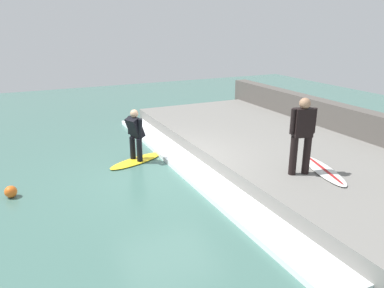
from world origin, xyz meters
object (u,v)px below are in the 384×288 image
Objects in this scene: surfboard_riding at (137,161)px; surfer_riding at (135,132)px; surfer_waiting_near at (302,132)px; surfboard_waiting_near at (324,170)px; marker_buoy at (11,192)px.

surfboard_riding is 0.80m from surfer_riding.
surfboard_waiting_near is at bearing -13.36° from surfer_waiting_near.
surfer_waiting_near reaches higher than marker_buoy.
surfer_riding is at bearing 133.06° from surfboard_waiting_near.
surfer_waiting_near is at bearing 166.64° from surfboard_waiting_near.
marker_buoy is (-5.74, 2.41, -1.25)m from surfer_waiting_near.
surfboard_waiting_near is at bearing -46.94° from surfer_riding.
surfboard_riding is 1.30× the size of surfer_riding.
surfer_riding is 3.30m from marker_buoy.
surfer_riding is 0.74× the size of surfboard_waiting_near.
surfboard_waiting_near is at bearing -46.94° from surfboard_riding.
surfboard_riding is 6.87× the size of marker_buoy.
surfboard_waiting_near reaches higher than marker_buoy.
surfer_riding is (-0.00, 0.00, 0.80)m from surfboard_riding.
surfer_waiting_near is at bearing -51.48° from surfboard_riding.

